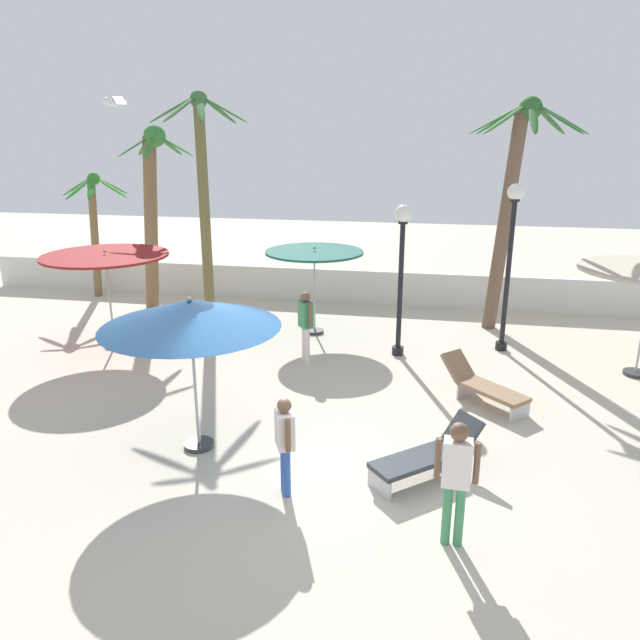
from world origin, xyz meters
TOP-DOWN VIEW (x-y plane):
  - ground_plane at (0.00, 0.00)m, footprint 56.00×56.00m
  - boundary_wall at (0.00, 9.97)m, footprint 25.20×0.30m
  - patio_umbrella_0 at (-1.52, 0.33)m, footprint 2.92×2.92m
  - patio_umbrella_2 at (-0.77, 6.75)m, footprint 2.56×2.56m
  - patio_umbrella_3 at (-5.51, 4.72)m, footprint 3.00×3.00m
  - palm_tree_0 at (-5.92, 8.28)m, footprint 2.02×2.14m
  - palm_tree_1 at (4.18, 8.11)m, footprint 3.00×3.00m
  - palm_tree_2 at (-8.38, 9.18)m, footprint 2.28×2.12m
  - palm_tree_3 at (-3.84, 7.10)m, footprint 2.66×2.54m
  - lamp_post_0 at (1.55, 5.49)m, footprint 0.41×0.41m
  - lamp_post_1 at (4.05, 6.31)m, footprint 0.39×0.39m
  - lounge_chair_0 at (2.34, 0.11)m, footprint 1.79×1.65m
  - lounge_chair_2 at (3.37, 3.03)m, footprint 1.74×1.71m
  - guest_0 at (-0.55, 4.61)m, footprint 0.41×0.47m
  - guest_1 at (2.69, -1.47)m, footprint 0.56×0.26m
  - guest_2 at (0.28, -0.74)m, footprint 0.37×0.52m
  - seagull_0 at (-2.58, 0.56)m, footprint 0.64×0.80m

SIDE VIEW (x-z plane):
  - ground_plane at x=0.00m, z-range 0.00..0.00m
  - lounge_chair_0 at x=2.34m, z-range -0.03..0.80m
  - lounge_chair_2 at x=3.37m, z-range -0.03..0.81m
  - boundary_wall at x=0.00m, z-range 0.00..1.06m
  - guest_2 at x=0.28m, z-range 0.15..1.69m
  - guest_0 at x=-0.55m, z-range 0.18..1.87m
  - guest_1 at x=2.69m, z-range 0.19..1.94m
  - patio_umbrella_2 at x=-0.77m, z-range 0.92..3.27m
  - patio_umbrella_3 at x=-5.51m, z-range 1.01..3.49m
  - patio_umbrella_0 at x=-1.52m, z-range 1.05..3.71m
  - lamp_post_0 at x=1.55m, z-range 0.57..4.18m
  - lamp_post_1 at x=4.05m, z-range 0.54..4.59m
  - palm_tree_2 at x=-8.38m, z-range 0.58..4.57m
  - palm_tree_0 at x=-5.92m, z-range 0.55..5.94m
  - palm_tree_1 at x=4.18m, z-range 0.72..6.75m
  - palm_tree_3 at x=-3.84m, z-range 0.71..6.91m
  - seagull_0 at x=-2.58m, z-range 5.51..5.67m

